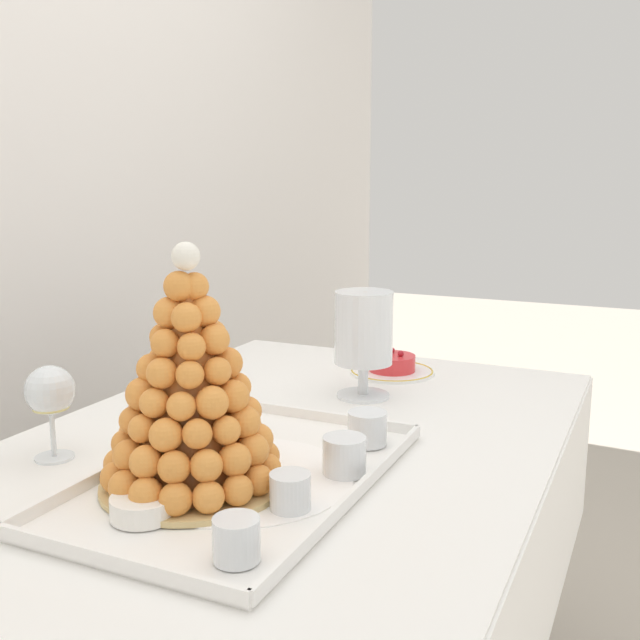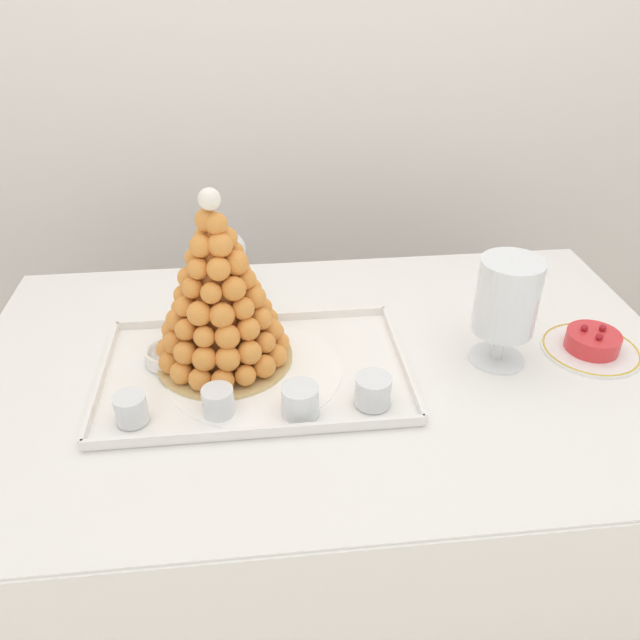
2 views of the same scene
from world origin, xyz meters
The scene contains 11 objects.
buffet_table centered at (0.00, 0.00, 0.63)m, with size 1.37×0.86×0.73m.
serving_tray centered at (-0.14, -0.03, 0.74)m, with size 0.56×0.36×0.02m.
croquembouche centered at (-0.20, 0.02, 0.87)m, with size 0.26×0.26×0.34m.
dessert_cup_left centered at (-0.35, -0.14, 0.77)m, with size 0.05×0.05×0.05m.
dessert_cup_mid_left centered at (-0.20, -0.14, 0.76)m, with size 0.05×0.05×0.05m.
dessert_cup_centre centered at (-0.07, -0.15, 0.77)m, with size 0.06×0.06×0.05m.
dessert_cup_mid_right centered at (0.06, -0.14, 0.77)m, with size 0.06×0.06×0.05m.
creme_brulee_ramekin centered at (-0.30, 0.02, 0.76)m, with size 0.08×0.08×0.03m.
macaron_goblet centered at (0.32, -0.03, 0.87)m, with size 0.11×0.11×0.21m.
fruit_tart_plate centered at (0.52, -0.02, 0.75)m, with size 0.19×0.19×0.05m.
wine_glass centered at (-0.19, 0.29, 0.84)m, with size 0.08×0.08×0.15m.
Camera 1 is at (-1.01, -0.55, 1.17)m, focal length 41.95 mm.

